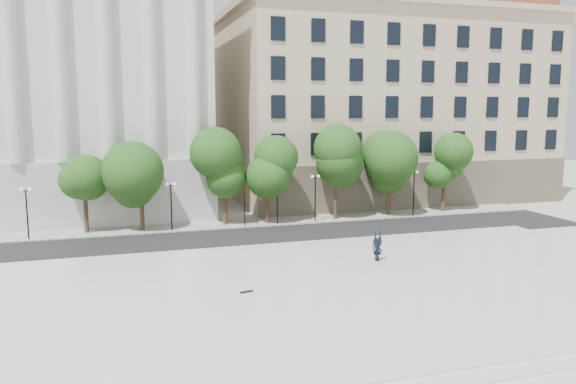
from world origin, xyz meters
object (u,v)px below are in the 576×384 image
object	(u,v)px
traffic_light_east	(277,186)
person_lying	(377,257)
traffic_light_west	(244,188)
skateboard	(247,292)

from	to	relation	value
traffic_light_east	person_lying	bearing A→B (deg)	-80.50
traffic_light_west	person_lying	distance (m)	16.37
traffic_light_east	person_lying	world-z (taller)	traffic_light_east
traffic_light_west	person_lying	bearing A→B (deg)	-69.81
traffic_light_east	skateboard	xyz separation A→B (m)	(-7.27, -18.92, -3.16)
person_lying	skateboard	distance (m)	10.51
traffic_light_east	skateboard	distance (m)	20.51
traffic_light_east	person_lying	distance (m)	15.61
traffic_light_east	person_lying	xyz separation A→B (m)	(2.53, -15.12, -2.93)
traffic_light_west	traffic_light_east	xyz separation A→B (m)	(3.03, 0.00, 0.06)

